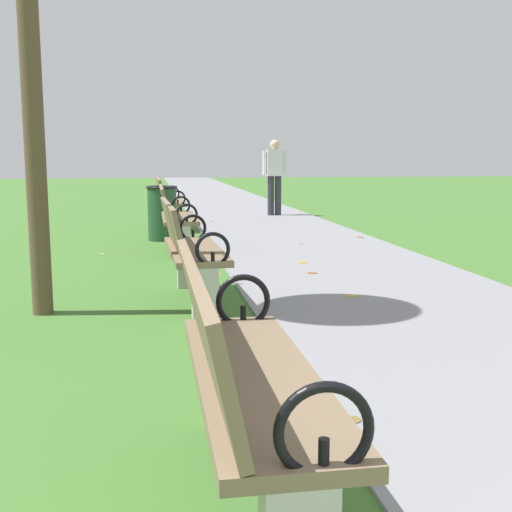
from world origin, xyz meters
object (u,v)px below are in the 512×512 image
park_bench_4 (175,217)px  pedestrian_walking (275,173)px  park_bench_2 (241,375)px  park_bench_3 (189,250)px  park_bench_5 (169,202)px  trash_bin (162,213)px

park_bench_4 → pedestrian_walking: size_ratio=0.99×
park_bench_2 → park_bench_3: (0.00, 3.30, 0.00)m
pedestrian_walking → park_bench_5: bearing=-137.4°
park_bench_5 → trash_bin: 1.61m
park_bench_3 → pedestrian_walking: (2.34, 8.22, 0.44)m
park_bench_2 → park_bench_5: 9.36m
park_bench_2 → park_bench_4: size_ratio=1.00×
park_bench_4 → trash_bin: bearing=95.9°
park_bench_2 → pedestrian_walking: pedestrian_walking is taller
park_bench_4 → park_bench_5: size_ratio=0.99×
park_bench_3 → park_bench_4: size_ratio=1.01×
park_bench_3 → park_bench_4: (-0.00, 3.02, 0.00)m
pedestrian_walking → park_bench_4: bearing=-114.3°
park_bench_3 → pedestrian_walking: pedestrian_walking is taller
park_bench_4 → trash_bin: park_bench_4 is taller
trash_bin → park_bench_5: bearing=84.8°
park_bench_5 → pedestrian_walking: 3.21m
park_bench_3 → park_bench_4: bearing=90.0°
trash_bin → pedestrian_walking: bearing=56.5°
park_bench_2 → park_bench_5: (0.00, 9.36, 0.00)m
park_bench_5 → pedestrian_walking: (2.34, 2.15, 0.44)m
park_bench_3 → pedestrian_walking: size_ratio=1.00×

